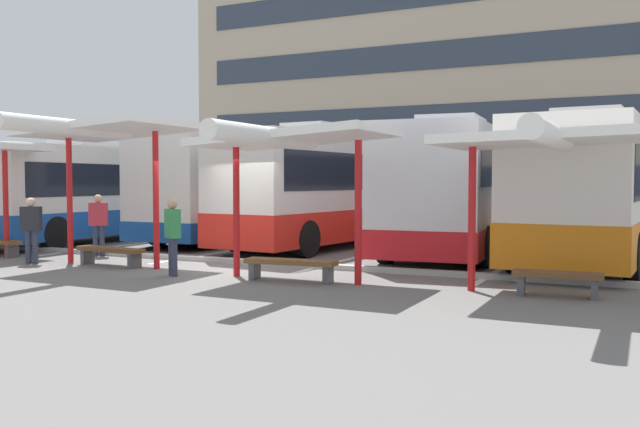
{
  "coord_description": "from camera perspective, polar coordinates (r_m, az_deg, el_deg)",
  "views": [
    {
      "loc": [
        9.02,
        -13.29,
        2.03
      ],
      "look_at": [
        1.18,
        2.9,
        1.18
      ],
      "focal_mm": 38.22,
      "sensor_mm": 36.0,
      "label": 1
    }
  ],
  "objects": [
    {
      "name": "terminal_building",
      "position": [
        48.67,
        15.21,
        9.13
      ],
      "size": [
        39.93,
        14.96,
        17.86
      ],
      "color": "tan",
      "rests_on": "ground"
    },
    {
      "name": "lane_stripe_0",
      "position": [
        27.71,
        -17.47,
        -1.62
      ],
      "size": [
        0.16,
        14.0,
        0.01
      ],
      "primitive_type": "cube",
      "color": "white",
      "rests_on": "ground"
    },
    {
      "name": "waiting_shelter_1",
      "position": [
        16.87,
        -17.77,
        6.44
      ],
      "size": [
        3.7,
        4.57,
        3.45
      ],
      "color": "red",
      "rests_on": "ground"
    },
    {
      "name": "waiting_shelter_3",
      "position": [
        12.36,
        19.31,
        5.73
      ],
      "size": [
        4.05,
        4.66,
        2.93
      ],
      "color": "red",
      "rests_on": "ground"
    },
    {
      "name": "bench_4",
      "position": [
        12.66,
        19.26,
        -5.16
      ],
      "size": [
        1.54,
        0.52,
        0.45
      ],
      "color": "brown",
      "rests_on": "ground"
    },
    {
      "name": "waiting_passenger_1",
      "position": [
        19.46,
        -18.07,
        -0.55
      ],
      "size": [
        0.52,
        0.46,
        1.68
      ],
      "color": "#33384C",
      "rests_on": "ground"
    },
    {
      "name": "platform_kerb",
      "position": [
        16.93,
        -6.59,
        -4.0
      ],
      "size": [
        44.0,
        0.24,
        0.12
      ],
      "primitive_type": "cube",
      "color": "#ADADA8",
      "rests_on": "ground"
    },
    {
      "name": "ground_plane",
      "position": [
        16.19,
        -8.31,
        -4.53
      ],
      "size": [
        160.0,
        160.0,
        0.0
      ],
      "primitive_type": "plane",
      "color": "slate"
    },
    {
      "name": "lane_stripe_2",
      "position": [
        23.01,
        -2.88,
        -2.35
      ],
      "size": [
        0.16,
        14.0,
        0.01
      ],
      "primitive_type": "cube",
      "color": "white",
      "rests_on": "ground"
    },
    {
      "name": "bench_2",
      "position": [
        17.07,
        -17.15,
        -3.09
      ],
      "size": [
        1.99,
        0.64,
        0.45
      ],
      "color": "brown",
      "rests_on": "ground"
    },
    {
      "name": "lane_stripe_1",
      "position": [
        25.16,
        -10.86,
        -1.97
      ],
      "size": [
        0.16,
        14.0,
        0.01
      ],
      "primitive_type": "cube",
      "color": "white",
      "rests_on": "ground"
    },
    {
      "name": "lane_stripe_4",
      "position": [
        20.43,
        17.13,
        -3.11
      ],
      "size": [
        0.16,
        14.0,
        0.01
      ],
      "primitive_type": "cube",
      "color": "white",
      "rests_on": "ground"
    },
    {
      "name": "waiting_passenger_3",
      "position": [
        18.2,
        -23.03,
        -0.95
      ],
      "size": [
        0.52,
        0.41,
        1.63
      ],
      "color": "#33384C",
      "rests_on": "ground"
    },
    {
      "name": "coach_bus_4",
      "position": [
        19.0,
        22.23,
        1.56
      ],
      "size": [
        3.33,
        10.79,
        3.73
      ],
      "color": "silver",
      "rests_on": "ground"
    },
    {
      "name": "lane_stripe_3",
      "position": [
        21.39,
        6.52,
        -2.75
      ],
      "size": [
        0.16,
        14.0,
        0.01
      ],
      "primitive_type": "cube",
      "color": "white",
      "rests_on": "ground"
    },
    {
      "name": "bench_3",
      "position": [
        13.83,
        -2.48,
        -4.31
      ],
      "size": [
        1.95,
        0.58,
        0.45
      ],
      "color": "brown",
      "rests_on": "ground"
    },
    {
      "name": "coach_bus_2",
      "position": [
        21.93,
        1.89,
        1.92
      ],
      "size": [
        3.61,
        11.2,
        3.76
      ],
      "color": "silver",
      "rests_on": "ground"
    },
    {
      "name": "coach_bus_3",
      "position": [
        20.0,
        11.61,
        1.88
      ],
      "size": [
        3.36,
        10.47,
        3.76
      ],
      "color": "silver",
      "rests_on": "ground"
    },
    {
      "name": "coach_bus_0",
      "position": [
        25.34,
        -16.57,
        1.62
      ],
      "size": [
        2.96,
        11.63,
        3.49
      ],
      "color": "silver",
      "rests_on": "ground"
    },
    {
      "name": "waiting_passenger_2",
      "position": [
        14.9,
        -12.24,
        -1.47
      ],
      "size": [
        0.52,
        0.45,
        1.66
      ],
      "color": "#33384C",
      "rests_on": "ground"
    },
    {
      "name": "waiting_shelter_2",
      "position": [
        13.68,
        -2.66,
        6.06
      ],
      "size": [
        3.81,
        4.27,
        3.11
      ],
      "color": "red",
      "rests_on": "ground"
    },
    {
      "name": "coach_bus_1",
      "position": [
        24.74,
        -5.21,
        2.16
      ],
      "size": [
        2.66,
        11.56,
        3.79
      ],
      "color": "silver",
      "rests_on": "ground"
    }
  ]
}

